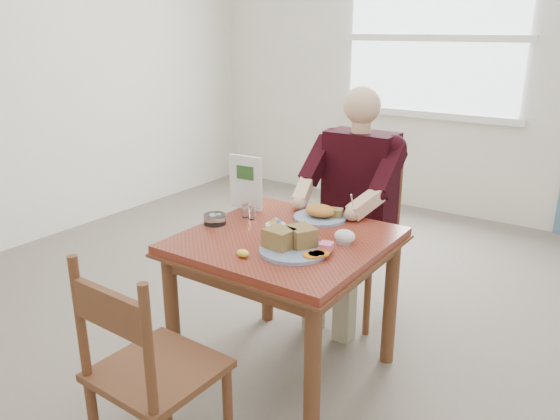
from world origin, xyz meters
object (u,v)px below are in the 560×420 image
Objects in this scene: diner at (354,189)px; far_plate at (321,214)px; chair_far at (359,239)px; table at (286,258)px; chair_near at (148,374)px; near_plate at (293,243)px.

diner is 4.08× the size of far_plate.
chair_far is 0.69× the size of diner.
table is at bearing -92.57° from far_plate.
chair_near reaches higher than table.
chair_far is 0.57m from far_plate.
chair_near is at bearing -92.15° from table.
table is 0.88m from chair_near.
chair_far is at bearing 90.00° from table.
near_plate is (0.13, -0.92, 0.31)m from chair_far.
chair_far is at bearing 91.64° from far_plate.
diner is at bearing -89.99° from chair_far.
chair_far reaches higher than far_plate.
chair_near reaches higher than far_plate.
near_plate is at bearing -45.37° from table.
chair_near is at bearing -91.12° from chair_far.
near_plate is at bearing -82.23° from chair_far.
far_plate reaches higher than table.
table is at bearing -90.00° from chair_far.
chair_far is 0.34m from diner.
table is 0.73m from diner.
diner is 3.73× the size of near_plate.
near_plate reaches higher than far_plate.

